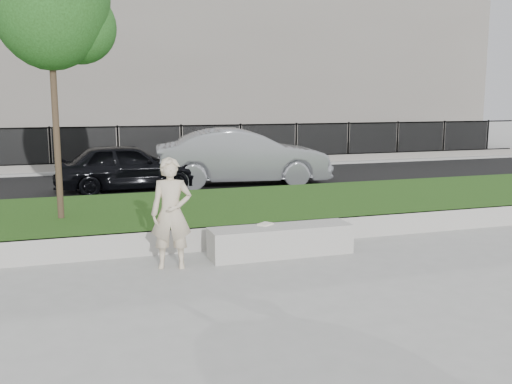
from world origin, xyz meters
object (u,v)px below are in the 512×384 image
object	(u,v)px
car_silver	(243,157)
book	(265,224)
man	(171,213)
stone_bench	(281,241)
car_dark	(127,167)

from	to	relation	value
car_silver	book	bearing A→B (deg)	173.57
man	book	xyz separation A→B (m)	(1.60, 0.32, -0.34)
man	car_silver	distance (m)	8.08
book	man	bearing A→B (deg)	154.57
stone_bench	book	size ratio (longest dim) A/B	9.88
man	book	world-z (taller)	man
stone_bench	man	xyz separation A→B (m)	(-1.81, -0.15, 0.60)
man	stone_bench	bearing A→B (deg)	18.99
stone_bench	man	world-z (taller)	man
book	car_silver	distance (m)	7.26
stone_bench	car_silver	size ratio (longest dim) A/B	0.48
car_dark	car_silver	distance (m)	3.27
book	car_dark	xyz separation A→B (m)	(-1.54, 7.07, 0.20)
book	stone_bench	bearing A→B (deg)	-75.30
stone_bench	car_dark	xyz separation A→B (m)	(-1.75, 7.23, 0.46)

